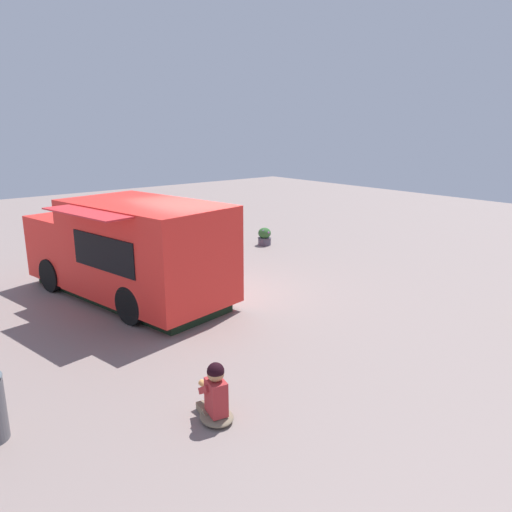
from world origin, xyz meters
The scene contains 4 objects.
ground_plane centered at (0.00, 0.00, 0.00)m, with size 40.00×40.00×0.00m, color gray.
food_truck centered at (-1.12, -1.26, 1.07)m, with size 5.63×3.18×2.26m.
person_customer centered at (4.11, -2.61, 0.34)m, with size 0.76×0.55×0.84m.
planter_flowering_near centered at (-3.07, 4.46, 0.28)m, with size 0.45×0.45×0.58m.
Camera 1 is at (8.95, -5.95, 3.83)m, focal length 34.59 mm.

